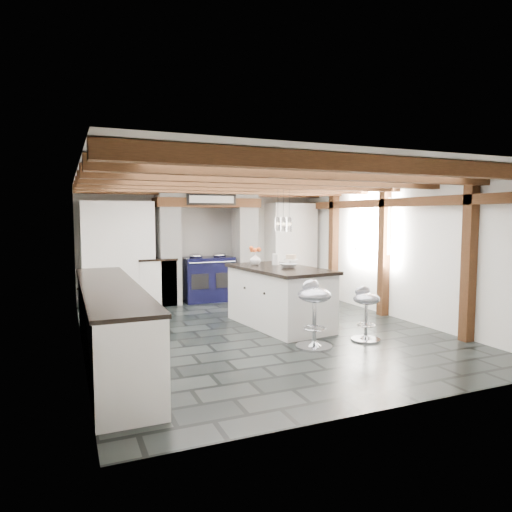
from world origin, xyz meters
name	(u,v)px	position (x,y,z in m)	size (l,w,h in m)	color
ground	(260,331)	(0.00, 0.00, 0.00)	(6.00, 6.00, 0.00)	black
room_shell	(195,255)	(-0.61, 1.42, 1.07)	(6.00, 6.03, 6.00)	white
range_cooker	(208,278)	(0.00, 2.68, 0.47)	(1.00, 0.63, 0.99)	black
kitchen_island	(279,296)	(0.41, 0.20, 0.48)	(1.21, 1.98, 1.24)	white
bar_stool_near	(366,307)	(1.14, -1.04, 0.47)	(0.41, 0.41, 0.75)	silver
bar_stool_far	(314,306)	(0.30, -1.06, 0.56)	(0.55, 0.55, 0.90)	silver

